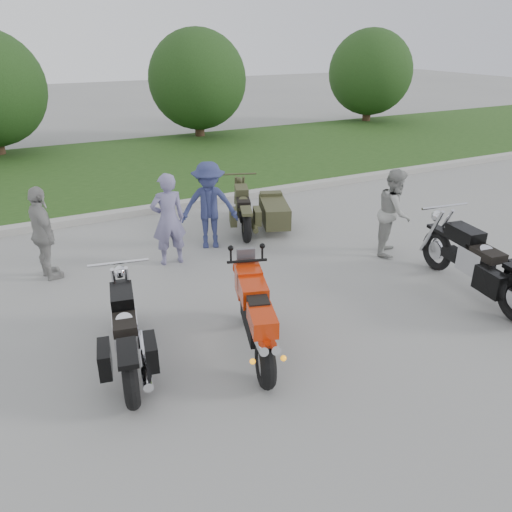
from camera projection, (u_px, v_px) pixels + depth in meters
name	position (u px, v px, depth m)	size (l,w,h in m)	color
ground	(282.00, 344.00, 6.67)	(80.00, 80.00, 0.00)	gray
curb	(154.00, 209.00, 11.53)	(60.00, 0.30, 0.15)	#A5A39B
grass_strip	(115.00, 169.00, 14.91)	(60.00, 8.00, 0.14)	#365C1F
tree_mid_right	(197.00, 80.00, 18.40)	(3.60, 3.60, 4.00)	#3F2B1C
tree_far_right	(370.00, 72.00, 21.69)	(3.60, 3.60, 4.00)	#3F2B1C
sportbike_red	(256.00, 315.00, 6.26)	(0.78, 1.96, 0.95)	black
cruiser_left	(127.00, 336.00, 6.04)	(0.57, 2.26, 0.87)	black
cruiser_right	(481.00, 267.00, 7.69)	(0.58, 2.56, 0.99)	black
cruiser_sidecar	(262.00, 212.00, 10.39)	(1.48, 2.07, 0.83)	black
person_stripe	(168.00, 220.00, 8.68)	(0.60, 0.40, 1.66)	slate
person_grey	(394.00, 212.00, 9.12)	(0.78, 0.60, 1.60)	#989993
person_denim	(209.00, 206.00, 9.36)	(1.08, 0.62, 1.66)	navy
person_back	(43.00, 234.00, 8.15)	(0.93, 0.39, 1.59)	#979691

